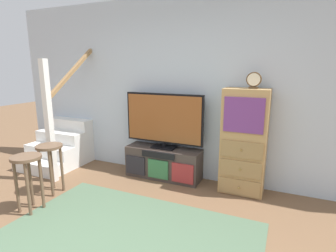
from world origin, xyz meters
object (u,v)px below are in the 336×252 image
object	(u,v)px
media_console	(163,163)
desk_clock	(254,80)
side_cabinet	(244,142)
bar_stool_near	(27,170)
bar_stool_far	(50,157)
television	(164,120)

from	to	relation	value
media_console	desk_clock	size ratio (longest dim) A/B	5.63
side_cabinet	desk_clock	size ratio (longest dim) A/B	6.85
media_console	bar_stool_near	distance (m)	1.87
desk_clock	bar_stool_far	distance (m)	2.85
media_console	side_cabinet	size ratio (longest dim) A/B	0.82
desk_clock	bar_stool_near	distance (m)	2.93
desk_clock	side_cabinet	bearing A→B (deg)	168.82
media_console	desk_clock	bearing A→B (deg)	-0.22
television	bar_stool_far	world-z (taller)	television
bar_stool_near	bar_stool_far	size ratio (longest dim) A/B	1.02
television	side_cabinet	distance (m)	1.20
media_console	television	size ratio (longest dim) A/B	0.95
bar_stool_near	television	bearing A→B (deg)	56.60
side_cabinet	bar_stool_far	world-z (taller)	side_cabinet
media_console	bar_stool_far	world-z (taller)	bar_stool_far
media_console	bar_stool_far	bearing A→B (deg)	-137.59
bar_stool_far	television	bearing A→B (deg)	43.03
side_cabinet	bar_stool_near	bearing A→B (deg)	-145.06
media_console	desk_clock	world-z (taller)	desk_clock
bar_stool_near	bar_stool_far	world-z (taller)	bar_stool_near
media_console	bar_stool_near	world-z (taller)	bar_stool_near
television	side_cabinet	xyz separation A→B (m)	(1.18, -0.01, -0.21)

